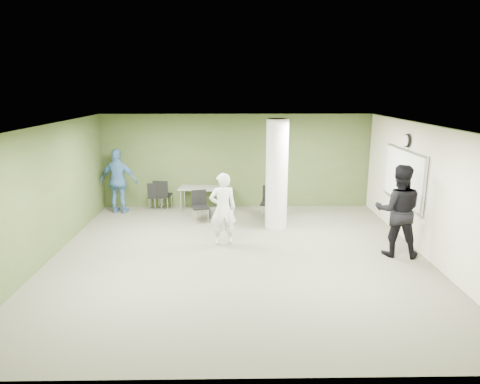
{
  "coord_description": "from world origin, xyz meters",
  "views": [
    {
      "loc": [
        -0.11,
        -8.64,
        3.54
      ],
      "look_at": [
        0.05,
        1.0,
        1.18
      ],
      "focal_mm": 32.0,
      "sensor_mm": 36.0,
      "label": 1
    }
  ],
  "objects_px": {
    "folding_table": "(206,189)",
    "man_blue": "(119,181)",
    "chair_back_left": "(162,193)",
    "man_black": "(398,211)",
    "woman_white": "(223,209)"
  },
  "relations": [
    {
      "from": "folding_table",
      "to": "man_black",
      "type": "bearing_deg",
      "value": -32.96
    },
    {
      "from": "folding_table",
      "to": "man_blue",
      "type": "distance_m",
      "value": 2.5
    },
    {
      "from": "man_blue",
      "to": "chair_back_left",
      "type": "bearing_deg",
      "value": -164.05
    },
    {
      "from": "folding_table",
      "to": "man_blue",
      "type": "height_order",
      "value": "man_blue"
    },
    {
      "from": "man_black",
      "to": "man_blue",
      "type": "relative_size",
      "value": 1.07
    },
    {
      "from": "folding_table",
      "to": "man_blue",
      "type": "relative_size",
      "value": 0.83
    },
    {
      "from": "chair_back_left",
      "to": "woman_white",
      "type": "distance_m",
      "value": 3.37
    },
    {
      "from": "man_blue",
      "to": "folding_table",
      "type": "bearing_deg",
      "value": -168.58
    },
    {
      "from": "folding_table",
      "to": "man_black",
      "type": "height_order",
      "value": "man_black"
    },
    {
      "from": "folding_table",
      "to": "chair_back_left",
      "type": "distance_m",
      "value": 1.29
    },
    {
      "from": "woman_white",
      "to": "man_black",
      "type": "bearing_deg",
      "value": 158.25
    },
    {
      "from": "man_black",
      "to": "man_blue",
      "type": "height_order",
      "value": "man_black"
    },
    {
      "from": "woman_white",
      "to": "chair_back_left",
      "type": "bearing_deg",
      "value": -67.13
    },
    {
      "from": "folding_table",
      "to": "woman_white",
      "type": "bearing_deg",
      "value": -72.23
    },
    {
      "from": "woman_white",
      "to": "man_black",
      "type": "relative_size",
      "value": 0.85
    }
  ]
}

